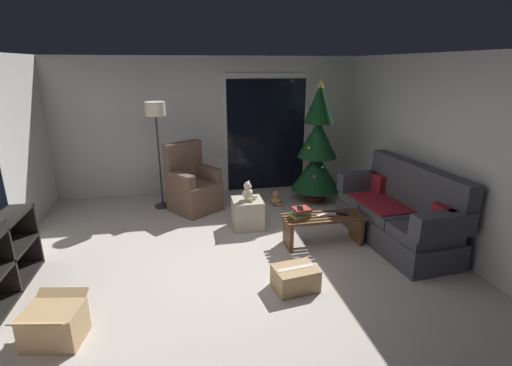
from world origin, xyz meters
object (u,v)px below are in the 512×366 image
Objects in this scene: remote_silver at (330,214)px; remote_white at (321,215)px; teddy_bear_honey_by_tree at (276,199)px; cell_phone at (300,208)px; christmas_tree at (317,150)px; couch at (399,214)px; armchair at (193,187)px; teddy_bear_cream at (248,192)px; cardboard_box_taped_mid_floor at (295,278)px; floor_lamp at (156,119)px; book_stack at (301,213)px; remote_black at (342,214)px; coffee_table at (323,225)px; remote_graphite at (344,211)px; cardboard_box_open_near_shelf at (54,325)px; ottoman at (248,213)px.

remote_silver and remote_white have the same top height.
remote_silver is at bearing -76.22° from teddy_bear_honey_by_tree.
christmas_tree is at bearing 74.10° from cell_phone.
couch is 0.95× the size of christmas_tree.
armchair is (-1.36, 1.63, -0.15)m from cell_phone.
remote_silver is at bearing -35.80° from teddy_bear_cream.
cardboard_box_taped_mid_floor is (-0.77, -0.97, -0.30)m from remote_silver.
couch is 1.12× the size of floor_lamp.
remote_white is 1.56m from teddy_bear_honey_by_tree.
book_stack is (-0.42, 0.00, 0.05)m from remote_silver.
couch is 6.98× the size of teddy_bear_honey_by_tree.
remote_black is 3.28m from floor_lamp.
remote_white is 1.15m from teddy_bear_cream.
teddy_bear_cream is at bearing -129.02° from teddy_bear_honey_by_tree.
couch is 12.76× the size of remote_black.
book_stack is 0.08m from cell_phone.
floor_lamp reaches higher than coffee_table.
cell_phone reaches higher than remote_graphite.
floor_lamp is (-2.31, 1.85, 1.08)m from remote_silver.
teddy_bear_cream is at bearing 156.57° from couch.
ottoman is at bearing 45.04° from cardboard_box_open_near_shelf.
armchair is at bearing 130.49° from book_stack.
coffee_table is at bearing -40.06° from floor_lamp.
remote_silver is at bearing -0.64° from book_stack.
christmas_tree is (0.80, 1.63, 0.45)m from book_stack.
book_stack is 0.15× the size of floor_lamp.
christmas_tree is 1.18× the size of floor_lamp.
cell_phone is (-0.30, -0.00, 0.13)m from remote_white.
floor_lamp is at bearing 148.80° from couch.
armchair is 3.96× the size of teddy_bear_cream.
teddy_bear_honey_by_tree is (-0.59, 1.44, -0.30)m from remote_graphite.
remote_black is at bearing 9.51° from cell_phone.
teddy_bear_honey_by_tree is at bearing 46.39° from cardboard_box_open_near_shelf.
couch is at bearing 17.04° from cardboard_box_open_near_shelf.
remote_white is at bearing 174.18° from couch.
remote_black is (0.16, -0.02, 0.00)m from remote_silver.
couch is at bearing -72.28° from christmas_tree.
teddy_bear_cream is (-1.00, 0.72, 0.14)m from remote_silver.
cardboard_box_open_near_shelf is 1.18× the size of cardboard_box_taped_mid_floor.
remote_graphite is (0.32, 0.08, 0.15)m from coffee_table.
cell_phone is 2.12m from armchair.
remote_graphite is 0.65m from book_stack.
couch is 1.93m from cardboard_box_taped_mid_floor.
christmas_tree is at bearing 0.74° from armchair.
book_stack is 0.97m from ottoman.
ottoman is 1.54× the size of teddy_bear_cream.
armchair is at bearing 163.46° from remote_graphite.
floor_lamp reaches higher than remote_white.
couch is 1.76× the size of armchair.
remote_graphite is at bearing -35.15° from floor_lamp.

